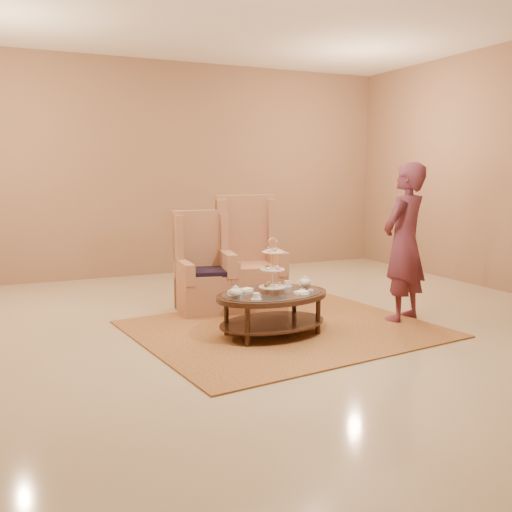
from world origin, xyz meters
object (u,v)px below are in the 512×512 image
armchair_left (205,277)px  armchair_right (249,270)px  tea_table (272,301)px  person (404,243)px

armchair_left → armchair_right: bearing=2.5°
armchair_left → armchair_right: (0.60, -0.02, 0.06)m
armchair_right → tea_table: bearing=-93.2°
armchair_left → armchair_right: 0.60m
armchair_right → person: size_ratio=0.78×
armchair_left → person: (1.92, -1.41, 0.49)m
tea_table → armchair_left: size_ratio=1.07×
tea_table → armchair_right: (0.32, 1.33, 0.10)m
tea_table → armchair_right: size_ratio=0.94×
armchair_left → person: size_ratio=0.68×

